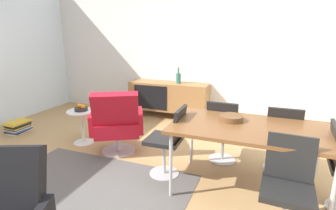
# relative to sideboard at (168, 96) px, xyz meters

# --- Properties ---
(ground_plane) EXTENTS (8.32, 8.32, 0.00)m
(ground_plane) POSITION_rel_sideboard_xyz_m (0.38, -2.30, -0.44)
(ground_plane) COLOR tan
(wall_back) EXTENTS (6.80, 0.12, 2.80)m
(wall_back) POSITION_rel_sideboard_xyz_m (0.38, 0.30, 0.96)
(wall_back) COLOR silver
(wall_back) RESTS_ON ground_plane
(sideboard) EXTENTS (1.60, 0.45, 0.72)m
(sideboard) POSITION_rel_sideboard_xyz_m (0.00, 0.00, 0.00)
(sideboard) COLOR olive
(sideboard) RESTS_ON ground_plane
(vase_cobalt) EXTENTS (0.10, 0.10, 0.31)m
(vase_cobalt) POSITION_rel_sideboard_xyz_m (0.21, 0.00, 0.39)
(vase_cobalt) COLOR #337266
(vase_cobalt) RESTS_ON sideboard
(dining_table) EXTENTS (1.60, 0.90, 0.74)m
(dining_table) POSITION_rel_sideboard_xyz_m (1.71, -2.12, 0.26)
(dining_table) COLOR brown
(dining_table) RESTS_ON ground_plane
(wooden_bowl_on_table) EXTENTS (0.26, 0.26, 0.06)m
(wooden_bowl_on_table) POSITION_rel_sideboard_xyz_m (1.50, -2.00, 0.33)
(wooden_bowl_on_table) COLOR brown
(wooden_bowl_on_table) RESTS_ON dining_table
(dining_chair_back_right) EXTENTS (0.40, 0.43, 0.86)m
(dining_chair_back_right) POSITION_rel_sideboard_xyz_m (2.06, -1.56, 0.03)
(dining_chair_back_right) COLOR black
(dining_chair_back_right) RESTS_ON ground_plane
(dining_chair_near_window) EXTENTS (0.43, 0.41, 0.86)m
(dining_chair_near_window) POSITION_rel_sideboard_xyz_m (0.82, -2.12, 0.03)
(dining_chair_near_window) COLOR black
(dining_chair_near_window) RESTS_ON ground_plane
(dining_chair_front_right) EXTENTS (0.42, 0.44, 0.86)m
(dining_chair_front_right) POSITION_rel_sideboard_xyz_m (2.06, -2.68, 0.03)
(dining_chair_front_right) COLOR black
(dining_chair_front_right) RESTS_ON ground_plane
(dining_chair_back_left) EXTENTS (0.41, 0.43, 0.86)m
(dining_chair_back_left) POSITION_rel_sideboard_xyz_m (1.36, -1.56, 0.03)
(dining_chair_back_left) COLOR black
(dining_chair_back_left) RESTS_ON ground_plane
(lounge_chair_red) EXTENTS (0.88, 0.87, 0.95)m
(lounge_chair_red) POSITION_rel_sideboard_xyz_m (-0.07, -1.83, 0.03)
(lounge_chair_red) COLOR red
(lounge_chair_red) RESTS_ON ground_plane
(side_table_round) EXTENTS (0.44, 0.44, 0.52)m
(side_table_round) POSITION_rel_sideboard_xyz_m (-0.79, -1.68, -0.12)
(side_table_round) COLOR white
(side_table_round) RESTS_ON ground_plane
(fruit_bowl) EXTENTS (0.20, 0.20, 0.11)m
(fruit_bowl) POSITION_rel_sideboard_xyz_m (-0.79, -1.68, 0.12)
(fruit_bowl) COLOR #262628
(fruit_bowl) RESTS_ON side_table_round
(magazine_stack) EXTENTS (0.32, 0.39, 0.20)m
(magazine_stack) POSITION_rel_sideboard_xyz_m (-2.13, -1.74, -0.34)
(magazine_stack) COLOR silver
(magazine_stack) RESTS_ON ground_plane
(area_rug) EXTENTS (2.20, 1.70, 0.01)m
(area_rug) POSITION_rel_sideboard_xyz_m (0.10, -2.86, -0.44)
(area_rug) COLOR #595654
(area_rug) RESTS_ON ground_plane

